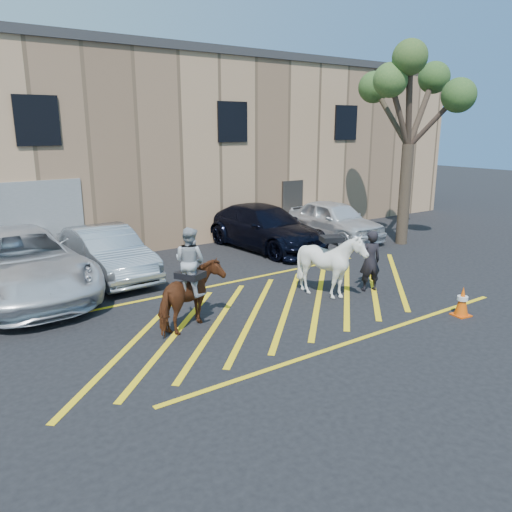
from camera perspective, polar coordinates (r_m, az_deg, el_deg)
ground at (r=12.99m, az=2.81°, el=-5.34°), size 90.00×90.00×0.00m
car_white_pickup at (r=14.69m, az=-25.50°, el=-0.79°), size 3.16×6.50×1.78m
car_silver_sedan at (r=15.59m, az=-16.77°, el=0.35°), size 1.81×4.68×1.52m
car_blue_suv at (r=18.58m, az=1.00°, el=3.29°), size 2.66×5.63×1.59m
car_white_suv at (r=20.47m, az=8.93°, el=4.11°), size 1.97×4.58×1.54m
handler at (r=14.03m, az=12.91°, el=-0.56°), size 0.72×0.60×1.70m
warehouse at (r=22.91m, az=-16.18°, el=12.07°), size 32.42×10.20×7.30m
hatching_zone at (r=12.77m, az=3.63°, el=-5.68°), size 12.60×5.12×0.01m
mounted_bay at (r=11.15m, az=-7.47°, el=-3.74°), size 1.94×1.50×2.33m
saddled_white at (r=13.30m, az=8.56°, el=-0.96°), size 1.97×2.06×1.79m
traffic_cone at (r=12.97m, az=22.51°, el=-4.80°), size 0.43×0.43×0.73m
tree at (r=19.87m, az=17.42°, el=17.59°), size 3.99×4.37×7.31m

